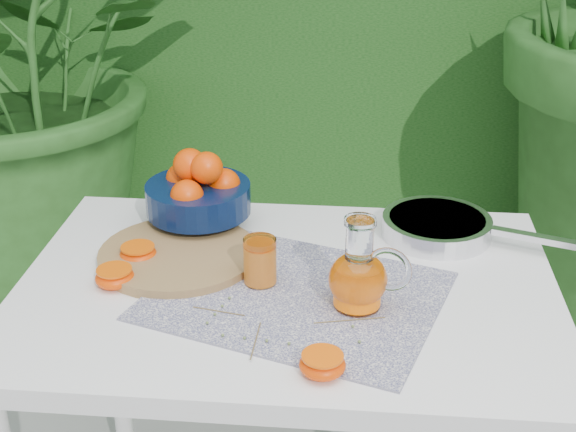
# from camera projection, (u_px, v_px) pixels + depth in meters

# --- Properties ---
(potted_plant_left) EXTENTS (2.17, 2.17, 1.65)m
(potted_plant_left) POSITION_uv_depth(u_px,v_px,m) (19.00, 53.00, 2.74)
(potted_plant_left) COLOR #28571D
(potted_plant_left) RESTS_ON ground
(white_table) EXTENTS (1.00, 0.70, 0.75)m
(white_table) POSITION_uv_depth(u_px,v_px,m) (287.00, 321.00, 1.52)
(white_table) COLOR white
(white_table) RESTS_ON ground
(placemat) EXTENTS (0.60, 0.53, 0.00)m
(placemat) POSITION_uv_depth(u_px,v_px,m) (296.00, 295.00, 1.44)
(placemat) COLOR #0B0E41
(placemat) RESTS_ON white_table
(cutting_board) EXTENTS (0.34, 0.34, 0.02)m
(cutting_board) POSITION_uv_depth(u_px,v_px,m) (179.00, 255.00, 1.56)
(cutting_board) COLOR olive
(cutting_board) RESTS_ON white_table
(fruit_bowl) EXTENTS (0.26, 0.26, 0.17)m
(fruit_bowl) POSITION_uv_depth(u_px,v_px,m) (199.00, 191.00, 1.67)
(fruit_bowl) COLOR black
(fruit_bowl) RESTS_ON white_table
(juice_pitcher) EXTENTS (0.16, 0.13, 0.17)m
(juice_pitcher) POSITION_uv_depth(u_px,v_px,m) (359.00, 277.00, 1.38)
(juice_pitcher) COLOR white
(juice_pitcher) RESTS_ON white_table
(juice_tumbler) EXTENTS (0.07, 0.07, 0.09)m
(juice_tumbler) POSITION_uv_depth(u_px,v_px,m) (260.00, 262.00, 1.46)
(juice_tumbler) COLOR white
(juice_tumbler) RESTS_ON white_table
(saute_pan) EXTENTS (0.41, 0.29, 0.04)m
(saute_pan) POSITION_uv_depth(u_px,v_px,m) (438.00, 226.00, 1.65)
(saute_pan) COLOR silver
(saute_pan) RESTS_ON white_table
(orange_halves) EXTENTS (0.49, 0.42, 0.04)m
(orange_halves) POSITION_uv_depth(u_px,v_px,m) (183.00, 294.00, 1.42)
(orange_halves) COLOR #F85602
(orange_halves) RESTS_ON white_table
(thyme_sprigs) EXTENTS (0.34, 0.20, 0.01)m
(thyme_sprigs) POSITION_uv_depth(u_px,v_px,m) (278.00, 323.00, 1.35)
(thyme_sprigs) COLOR brown
(thyme_sprigs) RESTS_ON white_table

